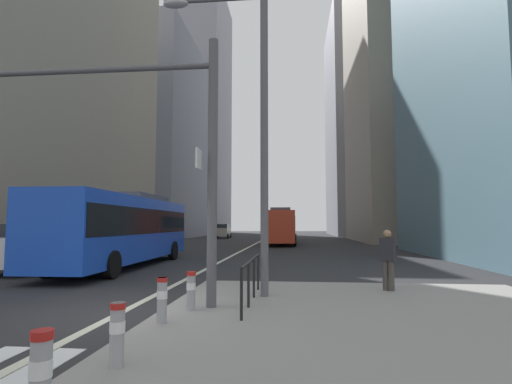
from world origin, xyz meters
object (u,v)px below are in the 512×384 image
Objects in this scene: bollard_right at (162,297)px; bollard_back at (191,289)px; car_oncoming_mid at (223,231)px; pedestrian_waiting at (388,257)px; city_bus_red_receding at (281,225)px; bollard_left at (117,331)px; sedan_white_oncoming at (34,247)px; traffic_signal_gantry at (113,128)px; street_lamp_post at (264,95)px; city_bus_blue_oncoming at (124,226)px; car_receding_far at (288,230)px; car_receding_near at (288,231)px; bollard_front at (40,375)px.

bollard_back is at bearing 76.38° from bollard_right.
car_oncoming_mid is 43.90m from pedestrian_waiting.
city_bus_red_receding is 32.80m from bollard_left.
sedan_white_oncoming is 5.34× the size of bollard_right.
city_bus_red_receding is 1.65× the size of traffic_signal_gantry.
bollard_right is at bearing -44.39° from sedan_white_oncoming.
city_bus_blue_oncoming is at bearing 133.69° from street_lamp_post.
city_bus_blue_oncoming is 2.73× the size of car_receding_far.
pedestrian_waiting is (4.69, 2.85, 0.46)m from bollard_back.
city_bus_blue_oncoming is 14.82× the size of bollard_back.
sedan_white_oncoming is at bearing -112.84° from city_bus_red_receding.
car_receding_near is 5.57× the size of bollard_right.
traffic_signal_gantry is 3.84m from street_lamp_post.
car_oncoming_mid is at bearing 97.24° from traffic_signal_gantry.
city_bus_red_receding is at bearing 88.20° from bollard_left.
traffic_signal_gantry is at bearing 110.69° from bollard_front.
sedan_white_oncoming is 24.41m from city_bus_red_receding.
street_lamp_post is at bearing 50.50° from bollard_back.
car_oncoming_mid reaches higher than bollard_back.
city_bus_blue_oncoming reaches higher than sedan_white_oncoming.
city_bus_red_receding reaches higher than car_receding_far.
city_bus_red_receding is 2.52× the size of car_receding_near.
car_receding_near is 43.65m from bollard_right.
sedan_white_oncoming is 5.45× the size of bollard_left.
street_lamp_post reaches higher than bollard_right.
sedan_white_oncoming reaches higher than bollard_back.
car_oncoming_mid is 2.80× the size of pedestrian_waiting.
city_bus_red_receding is 14.40× the size of bollard_back.
traffic_signal_gantry is at bearing -95.75° from city_bus_red_receding.
bollard_front reaches higher than bollard_back.
bollard_back is at bearing -39.53° from sedan_white_oncoming.
sedan_white_oncoming is 11.57m from bollard_right.
car_oncoming_mid reaches higher than pedestrian_waiting.
car_oncoming_mid is at bearing 98.68° from bollard_front.
car_receding_near is 10.80m from car_receding_far.
pedestrian_waiting is (4.77, 6.10, 0.46)m from bollard_left.
car_oncoming_mid is 9.41m from car_receding_near.
bollard_front is at bearing -121.94° from pedestrian_waiting.
car_receding_far is 0.54× the size of street_lamp_post.
bollard_right is at bearing -103.62° from bollard_back.
city_bus_red_receding is at bearing 67.16° from sedan_white_oncoming.
city_bus_red_receding reaches higher than bollard_back.
city_bus_red_receding is 29.55m from bollard_back.
city_bus_red_receding is 29.41m from traffic_signal_gantry.
bollard_back is (-1.43, -42.55, -0.40)m from car_receding_near.
city_bus_blue_oncoming reaches higher than car_receding_far.
street_lamp_post reaches higher than car_receding_far.
bollard_front is at bearing -81.32° from car_oncoming_mid.
car_receding_near is 2.78× the size of pedestrian_waiting.
car_receding_far reaches higher than bollard_back.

